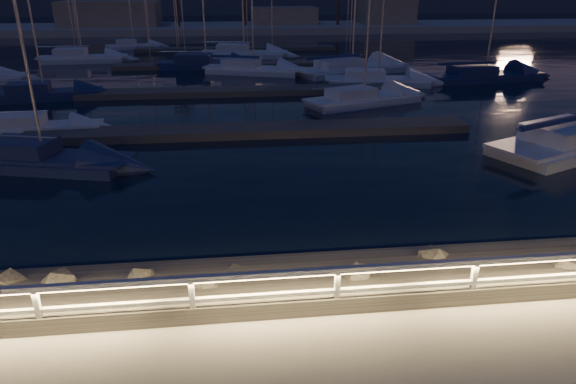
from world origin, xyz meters
name	(u,v)px	position (x,y,z in m)	size (l,w,h in m)	color
ground	(290,314)	(0.00, 0.00, 0.00)	(400.00, 400.00, 0.00)	#A19D92
harbor_water	(242,85)	(0.00, 31.22, -0.97)	(400.00, 440.00, 0.60)	black
guard_rail	(286,283)	(-0.07, 0.00, 0.77)	(44.11, 0.12, 1.06)	white
riprap	(160,289)	(-2.91, 1.67, -0.25)	(38.36, 2.85, 1.26)	slate
floating_docks	(241,75)	(0.00, 32.50, -0.40)	(22.00, 36.00, 0.40)	#5F574E
far_shore	(232,25)	(-0.12, 74.05, 0.29)	(160.00, 14.00, 5.20)	#A19D92
sailboat_a	(35,127)	(-10.77, 17.25, -0.21)	(6.09, 2.07, 10.29)	silver
sailboat_b	(39,158)	(-8.91, 12.05, -0.18)	(7.58, 3.94, 12.44)	navy
sailboat_c	(361,98)	(7.11, 21.95, -0.18)	(8.00, 4.79, 13.15)	silver
sailboat_f	(42,93)	(-13.15, 25.86, -0.19)	(7.27, 3.12, 12.01)	navy
sailboat_g	(375,79)	(9.77, 28.26, -0.18)	(8.12, 3.62, 13.33)	silver
sailboat_h	(482,75)	(18.46, 29.05, -0.16)	(9.38, 3.82, 15.43)	navy
sailboat_i	(80,57)	(-14.89, 42.67, -0.13)	(8.12, 2.91, 13.66)	silver
sailboat_j	(204,63)	(-3.14, 37.60, -0.14)	(8.59, 3.48, 14.23)	navy
sailboat_k	(251,68)	(0.86, 34.38, -0.17)	(8.52, 5.03, 13.99)	silver
sailboat_l	(349,68)	(8.96, 33.32, -0.13)	(10.22, 6.45, 16.84)	silver
sailboat_m	(132,45)	(-11.73, 52.93, -0.20)	(6.34, 3.22, 10.46)	silver
sailboat_n	(242,53)	(0.42, 44.37, -0.13)	(8.96, 3.96, 14.77)	silver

